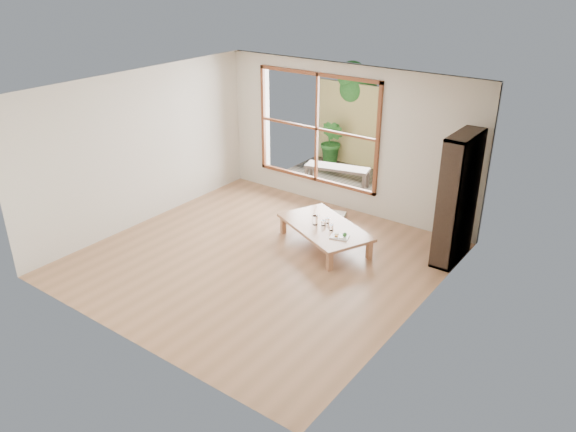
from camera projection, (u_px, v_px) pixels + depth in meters
name	position (u px, v px, depth m)	size (l,w,h in m)	color
ground	(261.00, 259.00, 8.60)	(5.00, 5.00, 0.00)	#AC7B56
low_table	(325.00, 228.00, 8.90)	(1.79, 1.45, 0.34)	#A97752
floor_cushion	(328.00, 217.00, 9.88)	(0.54, 0.54, 0.08)	beige
bookshelf	(458.00, 199.00, 8.23)	(0.32, 0.89, 1.98)	#2D2119
glass_tall	(315.00, 220.00, 8.89)	(0.08, 0.08, 0.15)	silver
glass_mid	(331.00, 227.00, 8.72)	(0.07, 0.07, 0.09)	silver
glass_short	(327.00, 221.00, 8.96)	(0.06, 0.06, 0.08)	silver
glass_small	(324.00, 223.00, 8.88)	(0.07, 0.07, 0.09)	silver
food_tray	(340.00, 236.00, 8.50)	(0.32, 0.26, 0.09)	white
deck	(346.00, 182.00, 11.53)	(2.80, 2.00, 0.05)	#363127
garden_bench	(337.00, 169.00, 11.16)	(1.32, 0.67, 0.40)	#2D2119
bamboo_fence	(372.00, 129.00, 11.88)	(2.80, 0.06, 1.80)	tan
shrub_right	(405.00, 164.00, 11.24)	(0.73, 0.63, 0.81)	#2D6525
shrub_left	(332.00, 142.00, 12.30)	(0.55, 0.44, 1.00)	#2D6525
garden_tree	(354.00, 88.00, 12.16)	(1.04, 0.85, 2.22)	#4C3D2D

